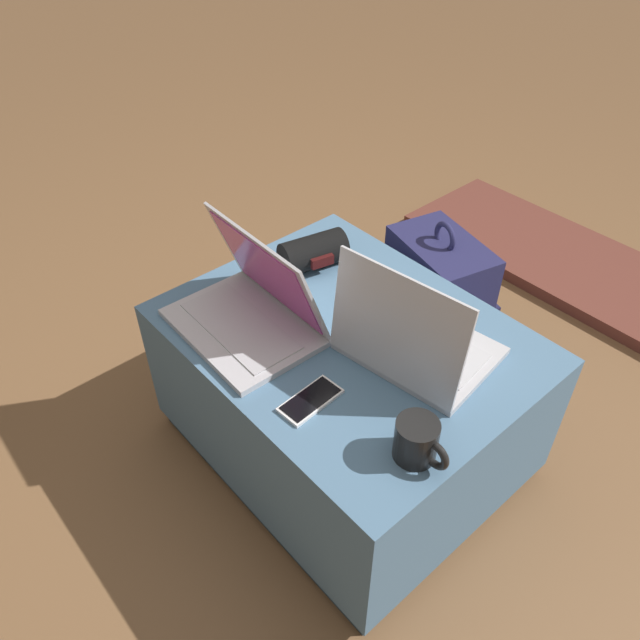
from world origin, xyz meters
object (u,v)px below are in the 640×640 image
Objects in this scene: backpack at (438,303)px; wrist_brace at (313,252)px; laptop_near at (251,308)px; laptop_far at (412,341)px; cell_phone at (311,400)px; coffee_mug at (418,441)px.

wrist_brace reaches higher than backpack.
laptop_near reaches higher than backpack.
laptop_far reaches higher than cell_phone.
coffee_mug is at bearing -23.40° from wrist_brace.
laptop_far is at bearing 134.76° from backpack.
laptop_far is 2.46× the size of cell_phone.
cell_phone is 0.75× the size of wrist_brace.
laptop_near reaches higher than wrist_brace.
wrist_brace is at bearing 109.14° from laptop_near.
laptop_far is 0.43m from wrist_brace.
laptop_far is at bearing -9.75° from wrist_brace.
cell_phone is (-0.05, -0.26, -0.05)m from laptop_far.
laptop_near reaches higher than cell_phone.
coffee_mug is (0.45, -0.64, 0.27)m from backpack.
laptop_near is at bearing -72.21° from wrist_brace.
backpack is at bearing 65.67° from wrist_brace.
coffee_mug reaches higher than cell_phone.
backpack is at bearing -77.39° from cell_phone.
laptop_far is 2.90× the size of coffee_mug.
cell_phone is at bearing -9.73° from laptop_near.
laptop_far is at bearing 134.63° from coffee_mug.
cell_phone is at bearing -165.38° from coffee_mug.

